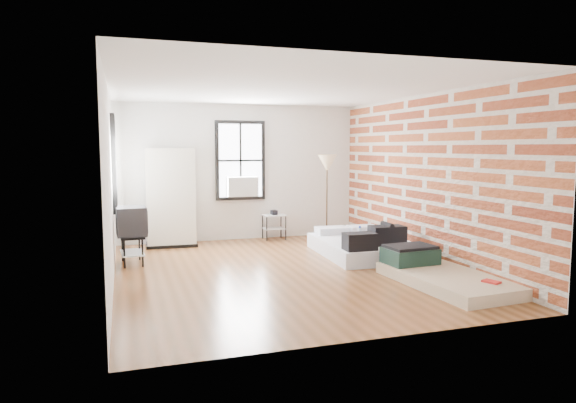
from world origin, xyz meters
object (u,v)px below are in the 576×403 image
object	(u,v)px
mattress_main	(364,245)
mattress_bare	(438,273)
floor_lamp	(327,167)
wardrobe	(171,198)
side_table	(274,220)
tv_stand	(132,223)

from	to	relation	value
mattress_main	mattress_bare	bearing A→B (deg)	-82.60
mattress_bare	floor_lamp	size ratio (longest dim) A/B	1.19
mattress_main	wardrobe	world-z (taller)	wardrobe
wardrobe	side_table	distance (m)	2.18
mattress_bare	floor_lamp	xyz separation A→B (m)	(-0.24, 3.63, 1.39)
side_table	tv_stand	xyz separation A→B (m)	(-2.87, -1.46, 0.27)
side_table	floor_lamp	world-z (taller)	floor_lamp
tv_stand	floor_lamp	bearing A→B (deg)	12.17
mattress_bare	tv_stand	size ratio (longest dim) A/B	2.22
mattress_bare	floor_lamp	bearing A→B (deg)	89.96
wardrobe	floor_lamp	bearing A→B (deg)	-3.17
wardrobe	tv_stand	world-z (taller)	wardrobe
mattress_bare	wardrobe	bearing A→B (deg)	126.56
mattress_main	mattress_bare	world-z (taller)	mattress_main
mattress_bare	tv_stand	world-z (taller)	tv_stand
mattress_main	side_table	distance (m)	2.30
mattress_main	wardrobe	size ratio (longest dim) A/B	1.10
tv_stand	mattress_bare	bearing A→B (deg)	-34.95
mattress_main	tv_stand	distance (m)	4.03
wardrobe	tv_stand	distance (m)	1.61
tv_stand	wardrobe	bearing A→B (deg)	58.32
floor_lamp	tv_stand	xyz separation A→B (m)	(-3.89, -1.06, -0.84)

